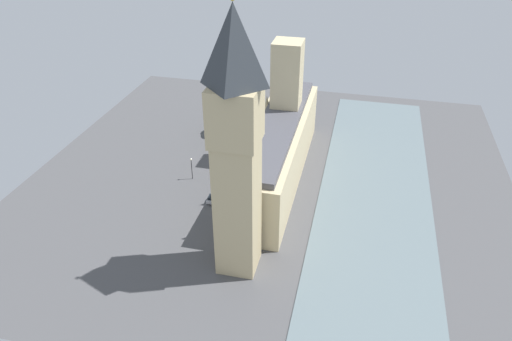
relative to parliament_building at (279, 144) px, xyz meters
name	(u,v)px	position (x,y,z in m)	size (l,w,h in m)	color
ground_plane	(270,176)	(1.99, 1.54, -9.73)	(132.03, 132.03, 0.00)	#4C4C4F
river_thames	(375,189)	(-27.12, 1.54, -9.60)	(28.98, 118.83, 0.25)	slate
parliament_building	(279,144)	(0.00, 0.00, 0.00)	(13.33, 62.03, 35.44)	#CCBA8E
clock_tower	(236,147)	(1.11, 38.22, 19.39)	(9.21, 9.21, 56.26)	tan
double_decker_bus_leading	(245,138)	(13.33, -14.07, -7.09)	(3.00, 10.60, 4.75)	red
car_black_near_tower	(234,164)	(13.19, -0.74, -8.84)	(2.01, 4.27, 1.74)	black
car_blue_opposite_hall	(227,179)	(12.81, 7.35, -8.84)	(2.03, 4.62, 1.74)	navy
car_silver_under_trees	(212,198)	(14.19, 17.16, -8.84)	(2.01, 4.04, 1.74)	#B7B7BC
pedestrian_corner	(262,136)	(9.41, -20.28, -8.99)	(0.63, 0.53, 1.64)	gray
pedestrian_trailing	(264,128)	(9.80, -25.81, -8.99)	(0.60, 0.67, 1.64)	#336B60
pedestrian_kerbside	(217,225)	(9.56, 27.11, -9.03)	(0.55, 0.44, 1.54)	navy
plane_tree_by_river_gate	(231,106)	(21.36, -26.00, -2.27)	(5.46, 5.46, 9.83)	brown
plane_tree_midblock	(224,111)	(23.23, -24.92, -3.72)	(4.62, 4.62, 8.03)	brown
plane_tree_far_end	(223,115)	(21.98, -19.32, -2.40)	(5.34, 5.34, 9.65)	brown
plane_tree_slot_10	(224,113)	(22.14, -21.19, -2.63)	(6.67, 6.67, 9.95)	brown
street_lamp_slot_11	(191,165)	(22.83, 8.08, -5.16)	(0.56, 0.56, 6.57)	black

